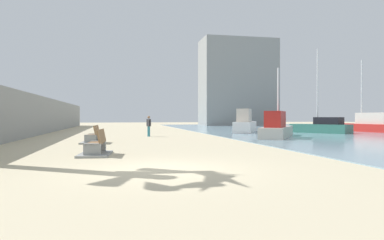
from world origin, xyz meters
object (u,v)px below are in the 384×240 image
object	(u,v)px
boat_far_right	(245,124)
boat_outer	(368,125)
bench_near	(96,149)
boat_distant	(277,128)
boat_far_left	(322,127)
bench_far	(93,139)
person_walking	(149,125)

from	to	relation	value
boat_far_right	boat_outer	distance (m)	11.88
bench_near	boat_distant	distance (m)	14.52
boat_far_left	bench_near	bearing A→B (deg)	-142.34
bench_far	boat_distant	xyz separation A→B (m)	(12.03, 2.45, 0.45)
person_walking	boat_far_left	bearing A→B (deg)	6.78
bench_near	boat_far_right	world-z (taller)	boat_far_right
boat_far_right	boat_distant	bearing A→B (deg)	-93.93
bench_far	boat_far_left	bearing A→B (deg)	22.03
boat_outer	boat_far_left	size ratio (longest dim) A/B	1.03
boat_outer	boat_distant	bearing A→B (deg)	-151.29
boat_distant	boat_outer	xyz separation A→B (m)	(12.37, 6.78, 0.01)
bench_far	boat_outer	xyz separation A→B (m)	(24.40, 9.23, 0.46)
bench_near	boat_outer	size ratio (longest dim) A/B	0.29
bench_near	boat_distant	bearing A→B (deg)	37.63
boat_far_right	boat_outer	xyz separation A→B (m)	(11.85, -0.89, -0.10)
boat_distant	boat_far_right	world-z (taller)	boat_distant
bench_far	boat_far_right	bearing A→B (deg)	38.86
boat_distant	boat_outer	world-z (taller)	boat_outer
bench_near	boat_far_left	world-z (taller)	boat_far_left
bench_near	bench_far	bearing A→B (deg)	94.77
boat_outer	boat_far_left	xyz separation A→B (m)	(-5.83, -1.72, -0.10)
boat_distant	boat_far_right	size ratio (longest dim) A/B	1.17
bench_near	person_walking	bearing A→B (deg)	76.03
boat_distant	boat_far_right	distance (m)	7.68
bench_far	boat_far_right	xyz separation A→B (m)	(12.55, 10.12, 0.56)
person_walking	boat_far_left	xyz separation A→B (m)	(15.01, 1.78, -0.27)
bench_near	person_walking	xyz separation A→B (m)	(3.02, 12.13, 0.62)
boat_distant	person_walking	bearing A→B (deg)	158.87
bench_far	boat_outer	world-z (taller)	boat_outer
bench_far	boat_outer	bearing A→B (deg)	20.72
bench_near	person_walking	size ratio (longest dim) A/B	1.46
bench_near	bench_far	size ratio (longest dim) A/B	1.00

